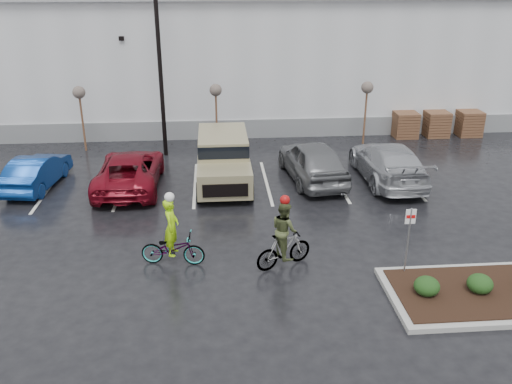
{
  "coord_description": "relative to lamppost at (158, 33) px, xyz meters",
  "views": [
    {
      "loc": [
        -1.65,
        -13.18,
        8.46
      ],
      "look_at": [
        -0.27,
        3.88,
        1.3
      ],
      "focal_mm": 38.0,
      "sensor_mm": 36.0,
      "label": 1
    }
  ],
  "objects": [
    {
      "name": "suv_tan",
      "position": [
        2.71,
        -4.05,
        -4.66
      ],
      "size": [
        2.2,
        5.1,
        2.06
      ],
      "primitive_type": null,
      "color": "gray",
      "rests_on": "ground"
    },
    {
      "name": "ground",
      "position": [
        4.0,
        -12.0,
        -5.69
      ],
      "size": [
        120.0,
        120.0,
        0.0
      ],
      "primitive_type": "plane",
      "color": "black",
      "rests_on": "ground"
    },
    {
      "name": "cyclist_olive",
      "position": [
        4.34,
        -10.93,
        -4.83
      ],
      "size": [
        1.86,
        1.23,
        2.35
      ],
      "rotation": [
        0.0,
        0.0,
        2.0
      ],
      "color": "#3F3F44",
      "rests_on": "ground"
    },
    {
      "name": "lamppost",
      "position": [
        0.0,
        0.0,
        0.0
      ],
      "size": [
        0.5,
        1.0,
        9.22
      ],
      "color": "black",
      "rests_on": "ground"
    },
    {
      "name": "shrub_b",
      "position": [
        9.5,
        -13.0,
        -5.27
      ],
      "size": [
        0.7,
        0.7,
        0.52
      ],
      "primitive_type": "ellipsoid",
      "color": "#183813",
      "rests_on": "curb_island"
    },
    {
      "name": "sapling_east",
      "position": [
        10.0,
        1.0,
        -2.96
      ],
      "size": [
        0.6,
        0.6,
        3.2
      ],
      "color": "#543121",
      "rests_on": "ground"
    },
    {
      "name": "pallet_stack_c",
      "position": [
        16.0,
        2.0,
        -5.01
      ],
      "size": [
        1.2,
        1.2,
        1.35
      ],
      "primitive_type": "cube",
      "color": "#543121",
      "rests_on": "ground"
    },
    {
      "name": "warehouse",
      "position": [
        4.0,
        9.99,
        -2.04
      ],
      "size": [
        60.5,
        15.5,
        7.2
      ],
      "color": "silver",
      "rests_on": "ground"
    },
    {
      "name": "sapling_west",
      "position": [
        -4.0,
        1.0,
        -2.96
      ],
      "size": [
        0.6,
        0.6,
        3.2
      ],
      "color": "#543121",
      "rests_on": "ground"
    },
    {
      "name": "car_red",
      "position": [
        -1.14,
        -4.07,
        -4.95
      ],
      "size": [
        2.48,
        5.32,
        1.47
      ],
      "primitive_type": "imported",
      "rotation": [
        0.0,
        0.0,
        3.14
      ],
      "color": "maroon",
      "rests_on": "ground"
    },
    {
      "name": "wooded_ridge",
      "position": [
        4.0,
        33.0,
        -2.69
      ],
      "size": [
        80.0,
        25.0,
        6.0
      ],
      "primitive_type": "cube",
      "color": "#273C19",
      "rests_on": "ground"
    },
    {
      "name": "shrub_a",
      "position": [
        8.0,
        -13.0,
        -5.27
      ],
      "size": [
        0.7,
        0.7,
        0.52
      ],
      "primitive_type": "ellipsoid",
      "color": "#183813",
      "rests_on": "curb_island"
    },
    {
      "name": "sapling_mid",
      "position": [
        2.5,
        1.0,
        -2.96
      ],
      "size": [
        0.6,
        0.6,
        3.2
      ],
      "color": "#543121",
      "rests_on": "ground"
    },
    {
      "name": "fire_lane_sign",
      "position": [
        7.8,
        -11.8,
        -4.28
      ],
      "size": [
        0.3,
        0.05,
        2.2
      ],
      "color": "gray",
      "rests_on": "ground"
    },
    {
      "name": "pallet_stack_b",
      "position": [
        14.2,
        2.0,
        -5.01
      ],
      "size": [
        1.2,
        1.2,
        1.35
      ],
      "primitive_type": "cube",
      "color": "#543121",
      "rests_on": "ground"
    },
    {
      "name": "car_blue",
      "position": [
        -4.95,
        -3.7,
        -5.01
      ],
      "size": [
        1.97,
        4.26,
        1.35
      ],
      "primitive_type": "imported",
      "rotation": [
        0.0,
        0.0,
        3.01
      ],
      "color": "navy",
      "rests_on": "ground"
    },
    {
      "name": "car_grey",
      "position": [
        6.47,
        -3.83,
        -4.83
      ],
      "size": [
        2.62,
        5.24,
        1.72
      ],
      "primitive_type": "imported",
      "rotation": [
        0.0,
        0.0,
        3.26
      ],
      "color": "slate",
      "rests_on": "ground"
    },
    {
      "name": "car_far_silver",
      "position": [
        9.65,
        -4.12,
        -4.88
      ],
      "size": [
        2.31,
        5.57,
        1.61
      ],
      "primitive_type": "imported",
      "rotation": [
        0.0,
        0.0,
        3.15
      ],
      "color": "#ABAEB3",
      "rests_on": "ground"
    },
    {
      "name": "cyclist_hivis",
      "position": [
        0.99,
        -10.5,
        -4.95
      ],
      "size": [
        2.03,
        0.96,
        2.37
      ],
      "rotation": [
        0.0,
        0.0,
        1.42
      ],
      "color": "#3F3F44",
      "rests_on": "ground"
    },
    {
      "name": "pallet_stack_a",
      "position": [
        12.5,
        2.0,
        -5.01
      ],
      "size": [
        1.2,
        1.2,
        1.35
      ],
      "primitive_type": "cube",
      "color": "#543121",
      "rests_on": "ground"
    }
  ]
}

